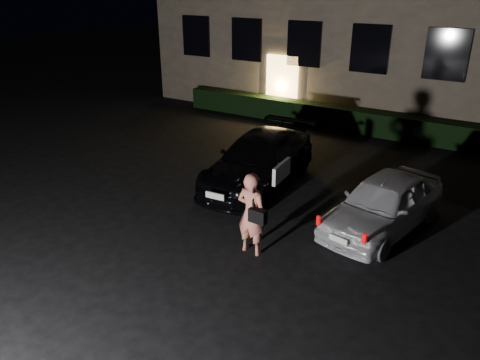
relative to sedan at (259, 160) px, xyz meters
The scene contains 5 objects.
ground 4.49m from the sedan, 79.45° to the right, with size 80.00×80.00×0.00m, color black.
hedge 6.20m from the sedan, 82.46° to the left, with size 15.00×0.70×0.85m, color black.
sedan is the anchor object (origin of this frame).
hatch 3.81m from the sedan, 12.53° to the right, with size 2.26×4.00×1.28m.
man 3.69m from the sedan, 62.87° to the right, with size 0.75×0.46×1.81m.
Camera 1 is at (5.15, -6.29, 5.33)m, focal length 35.00 mm.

